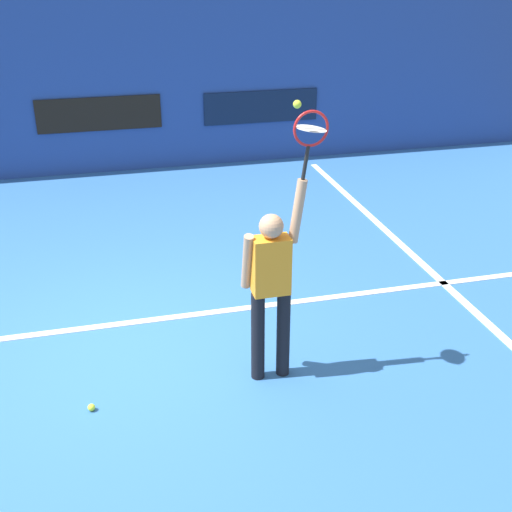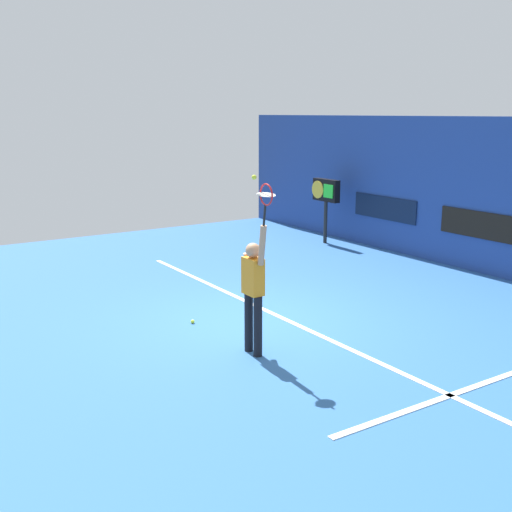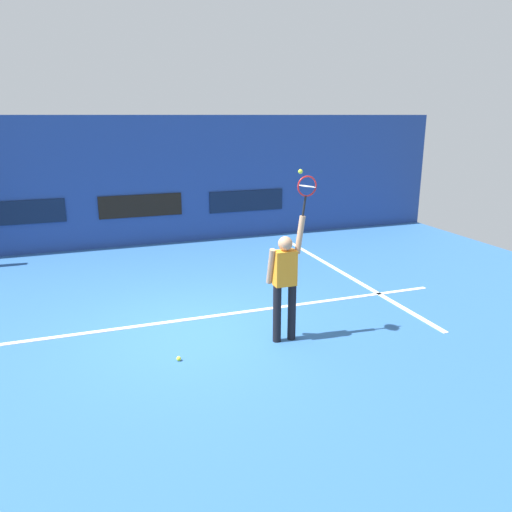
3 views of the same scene
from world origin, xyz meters
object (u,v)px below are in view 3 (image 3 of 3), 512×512
tennis_ball (300,172)px  spare_ball (179,359)px  tennis_player (285,279)px  tennis_racket (307,189)px

tennis_ball → spare_ball: bearing=-178.9°
tennis_player → tennis_ball: (0.17, -0.10, 1.65)m
tennis_ball → spare_ball: 3.23m
tennis_racket → tennis_ball: bearing=-148.2°
spare_ball → tennis_ball: bearing=1.1°
tennis_player → tennis_racket: bearing=-0.7°
spare_ball → tennis_racket: bearing=3.7°
tennis_racket → spare_ball: tennis_racket is taller
tennis_player → spare_ball: bearing=-175.5°
tennis_ball → spare_ball: size_ratio=1.00×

